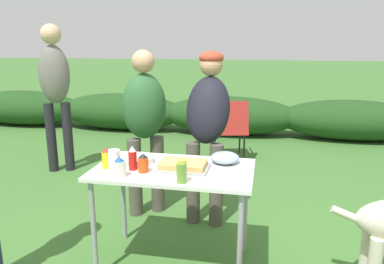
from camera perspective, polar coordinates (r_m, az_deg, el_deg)
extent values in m
plane|color=#3D6B2D|center=(2.93, -2.66, -19.29)|extent=(60.00, 60.00, 0.00)
ellipsoid|color=#1E4219|center=(7.99, -24.18, 3.42)|extent=(2.40, 0.90, 0.66)
ellipsoid|color=#1E4219|center=(7.03, -10.72, 3.13)|extent=(2.40, 0.90, 0.66)
ellipsoid|color=#1E4219|center=(6.56, 5.75, 2.54)|extent=(2.40, 0.90, 0.66)
ellipsoid|color=#1E4219|center=(6.68, 23.10, 1.70)|extent=(2.40, 0.90, 0.66)
cube|color=silver|center=(2.61, -2.84, -5.77)|extent=(1.10, 0.64, 0.02)
cylinder|color=gray|center=(2.68, -14.74, -14.28)|extent=(0.04, 0.04, 0.71)
cylinder|color=gray|center=(2.45, 7.32, -16.76)|extent=(0.04, 0.04, 0.71)
cylinder|color=gray|center=(3.13, -10.41, -9.87)|extent=(0.04, 0.04, 0.71)
cylinder|color=gray|center=(2.93, 8.10, -11.44)|extent=(0.04, 0.04, 0.71)
cube|color=#9E9EA3|center=(2.57, -1.37, -5.50)|extent=(0.35, 0.24, 0.02)
cube|color=tan|center=(2.57, -1.37, -4.91)|extent=(0.31, 0.21, 0.04)
cylinder|color=white|center=(2.75, -8.47, -4.16)|extent=(0.25, 0.25, 0.04)
ellipsoid|color=#99B2CC|center=(2.71, 5.03, -3.91)|extent=(0.21, 0.21, 0.08)
cylinder|color=white|center=(2.61, -11.77, -4.17)|extent=(0.08, 0.08, 0.14)
cylinder|color=silver|center=(2.48, -10.96, -5.54)|extent=(0.08, 0.08, 0.10)
cone|color=#194793|center=(2.46, -11.03, -4.08)|extent=(0.07, 0.07, 0.03)
cylinder|color=red|center=(2.58, -9.03, -4.30)|extent=(0.06, 0.06, 0.13)
cone|color=white|center=(2.56, -9.10, -2.52)|extent=(0.05, 0.05, 0.04)
cylinder|color=#CC4214|center=(2.53, -7.43, -4.97)|extent=(0.07, 0.07, 0.10)
cone|color=black|center=(2.51, -7.48, -3.55)|extent=(0.06, 0.06, 0.03)
cylinder|color=yellow|center=(2.65, -12.93, -4.19)|extent=(0.06, 0.06, 0.12)
cone|color=red|center=(2.63, -13.02, -2.66)|extent=(0.05, 0.05, 0.03)
cylinder|color=olive|center=(2.33, -1.60, -6.25)|extent=(0.06, 0.06, 0.13)
cylinder|color=#D1CC47|center=(2.30, -1.61, -4.50)|extent=(0.06, 0.06, 0.02)
cylinder|color=#4C473D|center=(3.35, 0.18, -7.78)|extent=(0.12, 0.12, 0.74)
cylinder|color=#4C473D|center=(3.30, 3.72, -8.10)|extent=(0.12, 0.12, 0.74)
ellipsoid|color=black|center=(3.25, 2.47, 3.43)|extent=(0.41, 0.50, 0.66)
sphere|color=tan|center=(3.31, 2.95, 10.24)|extent=(0.20, 0.20, 0.20)
ellipsoid|color=#993823|center=(3.31, 2.97, 11.21)|extent=(0.21, 0.21, 0.12)
cylinder|color=black|center=(4.95, -20.66, -0.80)|extent=(0.12, 0.12, 0.86)
cylinder|color=black|center=(4.91, -18.37, -0.71)|extent=(0.12, 0.12, 0.86)
ellipsoid|color=slate|center=(4.81, -20.26, 8.24)|extent=(0.43, 0.38, 0.69)
sphere|color=#DBAD89|center=(4.79, -20.74, 13.79)|extent=(0.24, 0.24, 0.24)
cylinder|color=#4C473D|center=(3.53, -8.66, -6.86)|extent=(0.13, 0.13, 0.73)
cylinder|color=#4C473D|center=(3.59, -5.26, -6.41)|extent=(0.13, 0.13, 0.73)
ellipsoid|color=#28562D|center=(3.38, -7.27, 3.91)|extent=(0.49, 0.46, 0.59)
sphere|color=tan|center=(3.34, -7.48, 10.62)|extent=(0.20, 0.20, 0.20)
cylinder|color=beige|center=(2.91, 25.06, -16.21)|extent=(0.08, 0.08, 0.42)
cylinder|color=beige|center=(2.65, 22.64, -11.63)|extent=(0.22, 0.05, 0.12)
cube|color=maroon|center=(5.22, 5.49, 0.25)|extent=(0.55, 0.55, 0.03)
cube|color=maroon|center=(4.90, 5.93, 2.09)|extent=(0.48, 0.26, 0.44)
cylinder|color=black|center=(5.05, 3.45, -2.45)|extent=(0.02, 0.02, 0.38)
cylinder|color=black|center=(5.10, 7.94, -2.40)|extent=(0.02, 0.02, 0.38)
cylinder|color=black|center=(5.44, 3.11, -1.27)|extent=(0.02, 0.02, 0.38)
cylinder|color=black|center=(5.48, 7.28, -1.24)|extent=(0.02, 0.02, 0.38)
cylinder|color=black|center=(5.16, 3.00, 2.12)|extent=(0.11, 0.41, 0.02)
cylinder|color=black|center=(5.21, 8.05, 2.13)|extent=(0.11, 0.41, 0.02)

